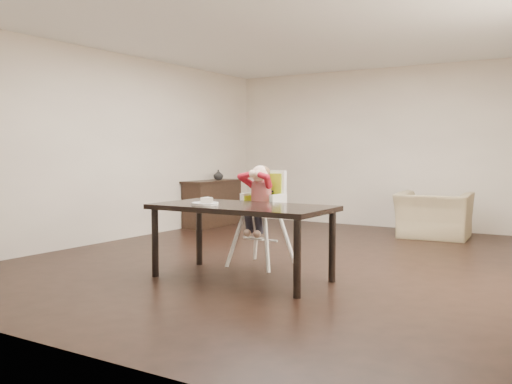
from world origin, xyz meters
TOP-DOWN VIEW (x-y plane):
  - ground at (0.00, 0.00)m, footprint 7.00×7.00m
  - room_walls at (0.00, 0.00)m, footprint 6.02×7.02m
  - dining_table at (-0.05, -1.17)m, footprint 1.80×0.90m
  - high_chair at (-0.24, -0.45)m, footprint 0.49×0.49m
  - plate at (-0.35, -1.37)m, footprint 0.30×0.30m
  - armchair at (0.87, 2.64)m, footprint 1.09×0.75m
  - sideboard at (-2.78, 2.07)m, footprint 0.44×1.26m
  - vase at (-2.78, 2.25)m, footprint 0.21×0.22m

SIDE VIEW (x-z plane):
  - ground at x=0.00m, z-range 0.00..0.00m
  - sideboard at x=-2.78m, z-range 0.00..0.79m
  - armchair at x=0.87m, z-range 0.00..0.90m
  - dining_table at x=-0.05m, z-range 0.30..1.05m
  - plate at x=-0.35m, z-range 0.74..0.82m
  - high_chair at x=-0.24m, z-range 0.23..1.36m
  - vase at x=-2.78m, z-range 0.79..0.96m
  - room_walls at x=0.00m, z-range 0.50..3.21m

